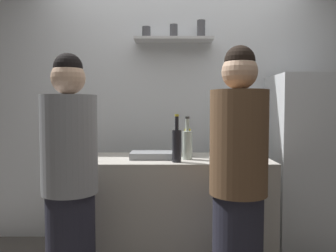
{
  "coord_description": "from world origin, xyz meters",
  "views": [
    {
      "loc": [
        -0.07,
        -2.08,
        1.29
      ],
      "look_at": [
        -0.07,
        0.54,
        1.14
      ],
      "focal_mm": 35.94,
      "sensor_mm": 36.0,
      "label": 1
    }
  ],
  "objects": [
    {
      "name": "utensil_holder",
      "position": [
        0.39,
        0.33,
        0.95
      ],
      "size": [
        0.11,
        0.11,
        0.21
      ],
      "color": "#B2B2B7",
      "rests_on": "counter"
    },
    {
      "name": "counter",
      "position": [
        -0.07,
        0.54,
        0.45
      ],
      "size": [
        1.56,
        0.62,
        0.89
      ],
      "primitive_type": "cube",
      "color": "#B7B2A8",
      "rests_on": "ground"
    },
    {
      "name": "water_bottle_plastic",
      "position": [
        0.08,
        0.6,
        0.99
      ],
      "size": [
        0.08,
        0.08,
        0.22
      ],
      "color": "silver",
      "rests_on": "counter"
    },
    {
      "name": "person_brown_jacket",
      "position": [
        0.34,
        -0.12,
        0.81
      ],
      "size": [
        0.34,
        0.34,
        1.65
      ],
      "rotation": [
        0.0,
        0.0,
        2.81
      ],
      "color": "#262633",
      "rests_on": "ground"
    },
    {
      "name": "wine_bottle_pale_glass",
      "position": [
        0.07,
        0.46,
        1.01
      ],
      "size": [
        0.07,
        0.07,
        0.33
      ],
      "color": "#B2BFB2",
      "rests_on": "counter"
    },
    {
      "name": "wine_bottle_dark_glass",
      "position": [
        -0.01,
        0.33,
        1.02
      ],
      "size": [
        0.07,
        0.07,
        0.35
      ],
      "color": "black",
      "rests_on": "counter"
    },
    {
      "name": "back_wall_assembly",
      "position": [
        -0.0,
        1.25,
        1.3
      ],
      "size": [
        4.8,
        0.32,
        2.6
      ],
      "color": "white",
      "rests_on": "ground"
    },
    {
      "name": "person_grey_hoodie",
      "position": [
        -0.68,
        -0.03,
        0.8
      ],
      "size": [
        0.34,
        0.34,
        1.62
      ],
      "rotation": [
        0.0,
        0.0,
        3.58
      ],
      "color": "#262633",
      "rests_on": "ground"
    },
    {
      "name": "baking_pan",
      "position": [
        -0.19,
        0.52,
        0.92
      ],
      "size": [
        0.34,
        0.24,
        0.05
      ],
      "primitive_type": "cube",
      "color": "gray",
      "rests_on": "counter"
    },
    {
      "name": "wine_bottle_green_glass",
      "position": [
        0.33,
        0.71,
        1.0
      ],
      "size": [
        0.06,
        0.06,
        0.28
      ],
      "color": "#19471E",
      "rests_on": "counter"
    },
    {
      "name": "refrigerator",
      "position": [
        1.16,
        0.85,
        0.78
      ],
      "size": [
        0.63,
        0.6,
        1.56
      ],
      "color": "silver",
      "rests_on": "ground"
    },
    {
      "name": "wine_bottle_amber_glass",
      "position": [
        0.63,
        0.61,
        1.01
      ],
      "size": [
        0.07,
        0.07,
        0.31
      ],
      "color": "#472814",
      "rests_on": "counter"
    }
  ]
}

